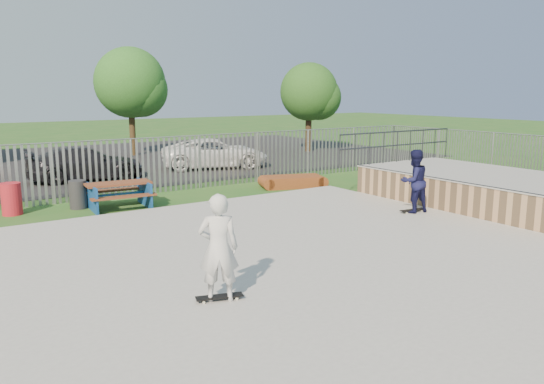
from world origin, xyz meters
TOP-DOWN VIEW (x-y plane):
  - ground at (0.00, 0.00)m, footprint 120.00×120.00m
  - concrete_slab at (0.00, 0.00)m, footprint 15.00×12.00m
  - quarter_pipe at (9.50, 1.04)m, footprint 5.50×7.05m
  - fence at (1.00, 4.59)m, footprint 26.04×16.02m
  - picnic_table at (-0.07, 7.21)m, footprint 2.08×1.76m
  - funbox at (6.67, 7.21)m, footprint 2.35×1.70m
  - trash_bin_red at (-3.00, 8.12)m, footprint 0.58×0.58m
  - trash_bin_grey at (-1.14, 7.91)m, footprint 0.53×0.53m
  - parking_lot at (0.00, 19.00)m, footprint 40.00×18.00m
  - car_dark at (0.52, 13.27)m, footprint 4.77×2.17m
  - car_white at (6.62, 13.44)m, footprint 5.47×3.77m
  - tree_mid at (5.10, 20.53)m, footprint 3.93×3.93m
  - tree_right at (14.68, 16.56)m, footprint 3.45×3.45m
  - skateboard_a at (6.64, 1.25)m, footprint 0.82×0.31m
  - skateboard_b at (-1.20, -1.47)m, footprint 0.82×0.43m
  - skater_navy at (6.64, 1.25)m, footprint 0.98×0.81m
  - skater_white at (-1.20, -1.47)m, footprint 0.80×0.70m

SIDE VIEW (x-z plane):
  - ground at x=0.00m, z-range 0.00..0.00m
  - parking_lot at x=0.00m, z-range 0.00..0.02m
  - concrete_slab at x=0.00m, z-range 0.00..0.15m
  - skateboard_a at x=6.64m, z-range 0.15..0.23m
  - skateboard_b at x=-1.20m, z-range 0.15..0.23m
  - funbox at x=6.67m, z-range 0.00..0.42m
  - picnic_table at x=-0.07m, z-range 0.01..0.84m
  - trash_bin_grey at x=-1.14m, z-range 0.00..0.89m
  - trash_bin_red at x=-3.00m, z-range 0.00..0.96m
  - quarter_pipe at x=9.50m, z-range -0.54..1.65m
  - car_dark at x=0.52m, z-range 0.02..1.37m
  - car_white at x=6.62m, z-range 0.02..1.41m
  - fence at x=1.00m, z-range 0.00..2.00m
  - skater_navy at x=6.64m, z-range 0.15..1.99m
  - skater_white at x=-1.20m, z-range 0.15..1.99m
  - tree_right at x=14.68m, z-range 0.92..6.24m
  - tree_mid at x=5.10m, z-range 1.05..7.12m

